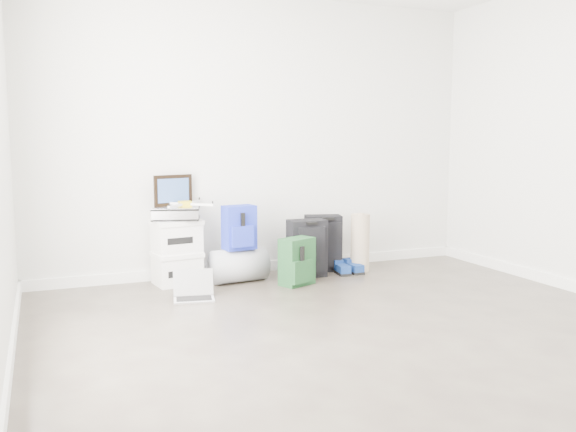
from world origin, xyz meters
name	(u,v)px	position (x,y,z in m)	size (l,w,h in m)	color
ground	(395,350)	(0.00, 0.00, 0.00)	(5.00, 5.00, 0.00)	#372E28
room_envelope	(400,73)	(0.00, 0.02, 1.72)	(4.52, 5.02, 2.71)	silver
boxes_stack	(177,252)	(-0.90, 2.28, 0.30)	(0.46, 0.39, 0.60)	silver
briefcase	(176,213)	(-0.90, 2.28, 0.65)	(0.41, 0.30, 0.12)	#B2B2B7
painting	(173,190)	(-0.90, 2.37, 0.86)	(0.37, 0.13, 0.28)	black
drone	(185,204)	(-0.82, 2.26, 0.74)	(0.45, 0.45, 0.05)	gold
duffel_bag	(239,265)	(-0.35, 2.14, 0.16)	(0.31, 0.31, 0.51)	#92959A
blue_backpack	(239,228)	(-0.35, 2.11, 0.51)	(0.31, 0.24, 0.41)	#1C2AB6
large_suitcase	(307,248)	(0.33, 2.10, 0.28)	(0.36, 0.24, 0.55)	black
green_backpack	(297,262)	(0.10, 1.83, 0.21)	(0.36, 0.32, 0.43)	#14371F
carry_on	(323,243)	(0.59, 2.29, 0.28)	(0.40, 0.32, 0.56)	black
shoes	(347,268)	(0.75, 2.09, 0.05)	(0.26, 0.30, 0.09)	black
rolled_rug	(360,243)	(0.92, 2.13, 0.29)	(0.19, 0.19, 0.58)	tan
laptop	(194,292)	(-0.89, 1.70, 0.06)	(0.37, 0.30, 0.24)	silver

